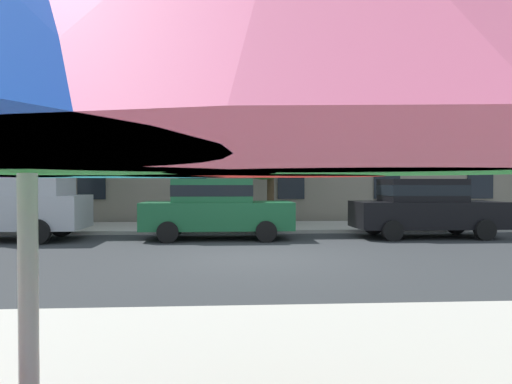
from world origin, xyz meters
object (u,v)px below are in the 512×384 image
at_px(pickup_silver, 2,205).
at_px(street_tree_left, 65,140).
at_px(sedan_green, 216,207).
at_px(sedan_black, 425,206).
at_px(street_tree_middle, 266,140).
at_px(patio_umbrella, 26,83).

xyz_separation_m(pickup_silver, street_tree_left, (0.75, 3.18, 2.16)).
relative_size(sedan_green, street_tree_left, 0.96).
height_order(pickup_silver, sedan_black, pickup_silver).
bearing_deg(sedan_black, sedan_green, 180.00).
relative_size(sedan_green, sedan_black, 1.00).
xyz_separation_m(sedan_green, street_tree_left, (-5.37, 3.18, 2.24)).
xyz_separation_m(sedan_green, sedan_black, (6.34, 0.00, 0.00)).
xyz_separation_m(sedan_green, street_tree_middle, (1.76, 3.12, 2.26)).
distance_m(sedan_black, street_tree_left, 12.34).
relative_size(pickup_silver, sedan_black, 1.16).
height_order(pickup_silver, sedan_green, pickup_silver).
relative_size(sedan_black, street_tree_middle, 0.94).
relative_size(pickup_silver, sedan_green, 1.16).
bearing_deg(street_tree_left, street_tree_middle, -0.50).
xyz_separation_m(pickup_silver, sedan_black, (12.46, -0.00, -0.08)).
bearing_deg(patio_umbrella, sedan_green, 88.45).
relative_size(street_tree_middle, patio_umbrella, 1.42).
height_order(sedan_green, sedan_black, same).
bearing_deg(street_tree_middle, street_tree_left, 179.50).
relative_size(sedan_black, street_tree_left, 0.96).
relative_size(pickup_silver, street_tree_left, 1.12).
distance_m(sedan_green, sedan_black, 6.34).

